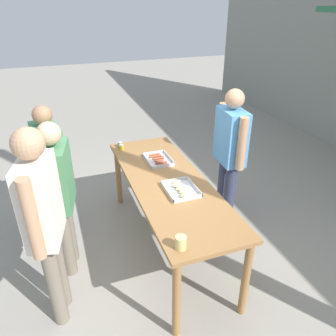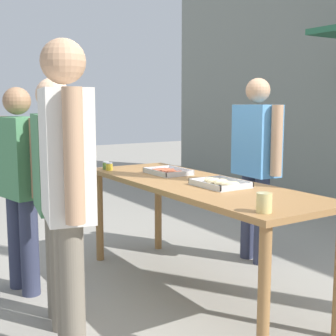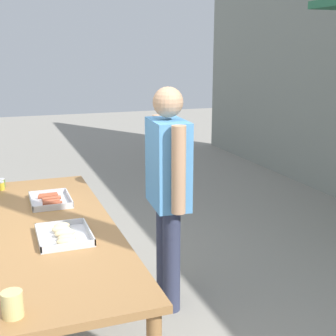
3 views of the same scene
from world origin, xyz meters
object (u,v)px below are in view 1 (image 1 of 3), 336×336
person_customer_holding_hotdog (51,163)px  condiment_jar_mustard (120,145)px  condiment_jar_ketchup (121,147)px  person_server_behind_table (230,147)px  food_tray_sausages (158,160)px  person_customer_waiting_in_line (59,189)px  food_tray_buns (181,189)px  beer_cup (181,243)px  person_customer_with_cup (43,215)px

person_customer_holding_hotdog → condiment_jar_mustard: bearing=-82.5°
condiment_jar_ketchup → person_customer_holding_hotdog: 0.86m
person_server_behind_table → food_tray_sausages: bearing=-98.2°
condiment_jar_ketchup → person_server_behind_table: 1.33m
person_customer_holding_hotdog → person_customer_waiting_in_line: 0.67m
person_server_behind_table → person_customer_holding_hotdog: bearing=-97.9°
food_tray_sausages → condiment_jar_mustard: 0.63m
person_customer_waiting_in_line → food_tray_buns: bearing=-93.9°
beer_cup → person_customer_holding_hotdog: bearing=-153.5°
food_tray_sausages → person_customer_holding_hotdog: bearing=-102.2°
person_server_behind_table → food_tray_buns: bearing=-53.2°
food_tray_sausages → person_customer_with_cup: size_ratio=0.21×
beer_cup → person_server_behind_table: 1.72m
food_tray_sausages → beer_cup: (1.47, -0.31, 0.04)m
food_tray_sausages → beer_cup: 1.51m
person_customer_holding_hotdog → person_customer_with_cup: (1.24, -0.09, 0.15)m
condiment_jar_mustard → condiment_jar_ketchup: (0.09, -0.01, 0.00)m
food_tray_buns → person_customer_waiting_in_line: bearing=-104.9°
person_customer_with_cup → person_server_behind_table: bearing=-56.9°
person_server_behind_table → person_customer_waiting_in_line: bearing=-78.9°
person_server_behind_table → person_customer_waiting_in_line: (0.23, -1.96, -0.04)m
condiment_jar_ketchup → person_server_behind_table: bearing=61.2°
condiment_jar_mustard → person_server_behind_table: 1.37m
food_tray_buns → person_server_behind_table: person_server_behind_table is taller
condiment_jar_mustard → person_customer_waiting_in_line: bearing=-40.1°
person_server_behind_table → person_customer_with_cup: size_ratio=0.94×
food_tray_buns → person_customer_holding_hotdog: size_ratio=0.24×
condiment_jar_ketchup → person_customer_waiting_in_line: bearing=-42.5°
person_customer_holding_hotdog → person_customer_with_cup: 1.25m
food_tray_buns → person_customer_with_cup: 1.30m
food_tray_buns → beer_cup: beer_cup is taller
food_tray_buns → condiment_jar_ketchup: size_ratio=5.50×
person_customer_holding_hotdog → person_customer_with_cup: person_customer_with_cup is taller
condiment_jar_ketchup → beer_cup: beer_cup is taller
person_server_behind_table → person_customer_waiting_in_line: size_ratio=1.04×
condiment_jar_mustard → beer_cup: (2.01, 0.01, 0.02)m
condiment_jar_mustard → person_customer_holding_hotdog: (0.29, -0.85, 0.03)m
food_tray_buns → beer_cup: (0.76, -0.31, 0.03)m
beer_cup → person_customer_holding_hotdog: (-1.73, -0.86, 0.01)m
condiment_jar_mustard → condiment_jar_ketchup: bearing=-5.1°
condiment_jar_ketchup → beer_cup: 1.93m
condiment_jar_mustard → person_customer_with_cup: size_ratio=0.04×
condiment_jar_ketchup → person_customer_waiting_in_line: size_ratio=0.04×
person_customer_holding_hotdog → condiment_jar_ketchup: bearing=-87.8°
condiment_jar_ketchup → person_server_behind_table: size_ratio=0.04×
food_tray_buns → person_customer_holding_hotdog: 1.52m
food_tray_buns → condiment_jar_mustard: bearing=-165.4°
person_customer_with_cup → person_customer_waiting_in_line: bearing=-0.8°
person_server_behind_table → condiment_jar_mustard: bearing=-117.6°
condiment_jar_mustard → person_customer_with_cup: (1.52, -0.93, 0.17)m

